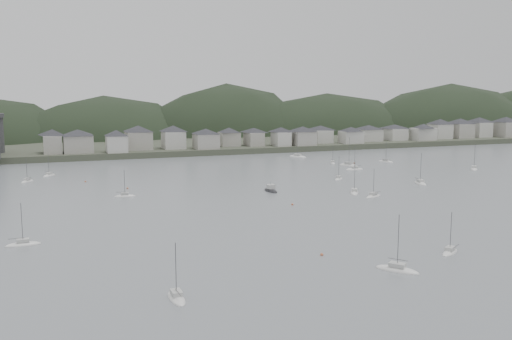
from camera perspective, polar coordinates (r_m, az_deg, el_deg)
name	(u,v)px	position (r m, az deg, el deg)	size (l,w,h in m)	color
ground	(371,241)	(130.73, 11.47, -6.99)	(900.00, 900.00, 0.00)	slate
far_shore_land	(149,135)	(409.00, -10.68, 3.47)	(900.00, 250.00, 3.00)	#383D2D
forested_ridge	(163,157)	(386.00, -9.30, 1.33)	(851.55, 103.94, 102.57)	black
waterfront_town	(275,135)	(314.37, 1.87, 3.55)	(451.48, 28.46, 12.92)	#9B998D
sailboat_lead	(386,162)	(271.11, 12.88, 0.82)	(5.38, 8.01, 10.51)	white
moored_fleet	(235,196)	(179.62, -2.09, -2.64)	(264.95, 179.10, 13.59)	white
motor_launch_far	(271,190)	(189.05, 1.49, -2.06)	(3.36, 8.27, 3.94)	black
mooring_buoys	(242,203)	(168.37, -1.38, -3.37)	(153.30, 142.68, 0.70)	#BA613E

